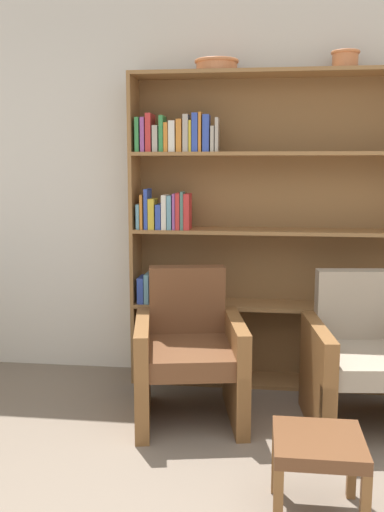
{
  "coord_description": "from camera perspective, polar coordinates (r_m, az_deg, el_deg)",
  "views": [
    {
      "loc": [
        -0.21,
        -1.5,
        1.53
      ],
      "look_at": [
        -0.64,
        2.08,
        0.95
      ],
      "focal_mm": 40.0,
      "sensor_mm": 36.0,
      "label": 1
    }
  ],
  "objects": [
    {
      "name": "wall_back",
      "position": [
        4.1,
        9.92,
        6.85
      ],
      "size": [
        12.0,
        0.06,
        2.75
      ],
      "color": "silver",
      "rests_on": "ground"
    },
    {
      "name": "bookshelf",
      "position": [
        3.95,
        5.77,
        1.9
      ],
      "size": [
        1.99,
        0.3,
        2.13
      ],
      "color": "olive",
      "rests_on": "ground"
    },
    {
      "name": "bowl_brass",
      "position": [
        3.97,
        2.48,
        18.54
      ],
      "size": [
        0.29,
        0.29,
        0.08
      ],
      "color": "#C67547",
      "rests_on": "bookshelf"
    },
    {
      "name": "bowl_slate",
      "position": [
        3.99,
        15.07,
        18.49
      ],
      "size": [
        0.19,
        0.19,
        0.12
      ],
      "color": "#C67547",
      "rests_on": "bookshelf"
    },
    {
      "name": "armchair_leather",
      "position": [
        3.52,
        -0.3,
        -9.67
      ],
      "size": [
        0.75,
        0.79,
        0.89
      ],
      "rotation": [
        0.0,
        0.0,
        3.32
      ],
      "color": "brown",
      "rests_on": "ground"
    },
    {
      "name": "armchair_cushioned",
      "position": [
        3.54,
        16.76,
        -9.92
      ],
      "size": [
        0.71,
        0.75,
        0.89
      ],
      "rotation": [
        0.0,
        0.0,
        3.25
      ],
      "color": "brown",
      "rests_on": "ground"
    },
    {
      "name": "footstool",
      "position": [
        2.65,
        12.52,
        -18.51
      ],
      "size": [
        0.39,
        0.39,
        0.37
      ],
      "color": "brown",
      "rests_on": "ground"
    }
  ]
}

